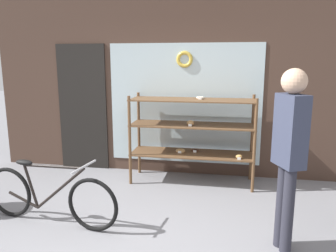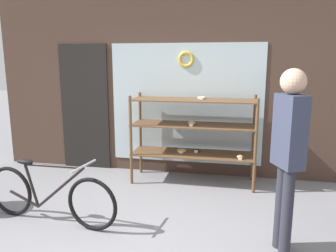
% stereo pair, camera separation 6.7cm
% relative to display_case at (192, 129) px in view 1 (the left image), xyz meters
% --- Properties ---
extents(ground_plane, '(30.00, 30.00, 0.00)m').
position_rel_display_case_xyz_m(ground_plane, '(-0.37, -1.96, -0.83)').
color(ground_plane, gray).
extents(storefront_facade, '(6.01, 0.13, 3.76)m').
position_rel_display_case_xyz_m(storefront_facade, '(-0.41, 0.42, 1.00)').
color(storefront_facade, '#473328').
rests_on(storefront_facade, ground_plane).
extents(display_case, '(1.83, 0.56, 1.33)m').
position_rel_display_case_xyz_m(display_case, '(0.00, 0.00, 0.00)').
color(display_case, brown).
rests_on(display_case, ground_plane).
extents(bicycle, '(1.72, 0.46, 0.74)m').
position_rel_display_case_xyz_m(bicycle, '(-1.46, -1.60, -0.50)').
color(bicycle, black).
rests_on(bicycle, ground_plane).
extents(pedestrian, '(0.29, 0.36, 1.77)m').
position_rel_display_case_xyz_m(pedestrian, '(1.08, -1.66, 0.23)').
color(pedestrian, '#282833').
rests_on(pedestrian, ground_plane).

